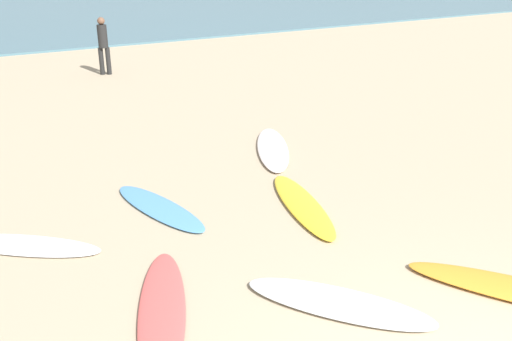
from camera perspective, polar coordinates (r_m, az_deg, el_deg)
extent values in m
ellipsoid|color=#D15652|center=(6.01, -9.59, -13.94)|extent=(1.38, 2.33, 0.06)
ellipsoid|color=yellow|center=(8.16, 4.76, -3.49)|extent=(1.12, 2.34, 0.08)
ellipsoid|color=silver|center=(6.08, 8.44, -13.25)|extent=(1.66, 1.99, 0.09)
ellipsoid|color=white|center=(7.66, -22.60, -7.07)|extent=(1.88, 1.71, 0.06)
ellipsoid|color=#5596D5|center=(8.18, -9.87, -3.76)|extent=(0.90, 2.13, 0.07)
ellipsoid|color=silver|center=(10.41, 1.71, 2.28)|extent=(1.68, 2.42, 0.09)
cylinder|color=black|center=(17.49, -14.87, 10.77)|extent=(0.14, 0.14, 0.79)
cylinder|color=black|center=(17.51, -15.53, 10.73)|extent=(0.14, 0.14, 0.79)
cylinder|color=black|center=(17.39, -15.44, 13.10)|extent=(0.37, 0.37, 0.66)
sphere|color=brown|center=(17.33, -15.59, 14.53)|extent=(0.22, 0.22, 0.22)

